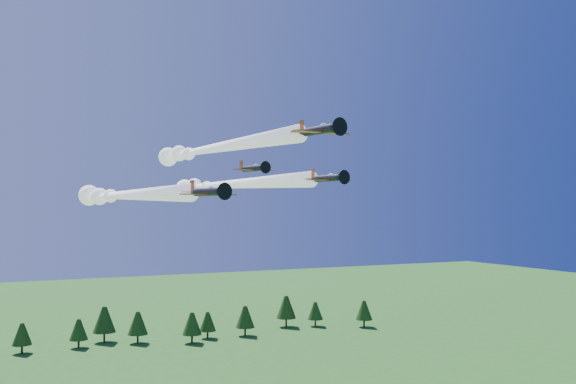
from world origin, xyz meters
name	(u,v)px	position (x,y,z in m)	size (l,w,h in m)	color
plane_lead	(213,148)	(-1.57, 22.00, 50.51)	(12.65, 55.95, 3.70)	black
plane_left	(125,195)	(-16.04, 23.41, 42.46)	(14.76, 45.03, 3.70)	black
plane_right	(228,184)	(4.75, 31.83, 44.81)	(13.24, 54.63, 3.70)	black
plane_slot	(253,168)	(-1.03, 5.76, 46.19)	(6.54, 7.16, 2.28)	black
treeline	(93,325)	(-6.94, 111.17, 6.35)	(165.25, 21.11, 11.50)	#382314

